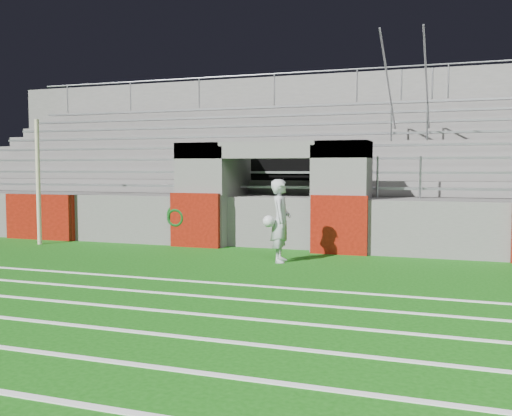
% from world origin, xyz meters
% --- Properties ---
extents(ground, '(90.00, 90.00, 0.00)m').
position_xyz_m(ground, '(0.00, 0.00, 0.00)').
color(ground, '#114F0D').
rests_on(ground, ground).
extents(field_post, '(0.11, 0.11, 3.21)m').
position_xyz_m(field_post, '(-5.85, 2.14, 1.61)').
color(field_post, beige).
rests_on(field_post, ground).
extents(field_markings, '(28.00, 8.09, 0.01)m').
position_xyz_m(field_markings, '(0.00, -5.00, 0.01)').
color(field_markings, white).
rests_on(field_markings, ground).
extents(stadium_structure, '(26.00, 8.48, 5.42)m').
position_xyz_m(stadium_structure, '(0.00, 7.97, 1.49)').
color(stadium_structure, '#585654').
rests_on(stadium_structure, ground).
extents(goalkeeper_with_ball, '(0.57, 0.71, 1.73)m').
position_xyz_m(goalkeeper_with_ball, '(0.85, 1.49, 0.87)').
color(goalkeeper_with_ball, '#A9ADB2').
rests_on(goalkeeper_with_ball, ground).
extents(hose_coil, '(0.54, 0.15, 0.57)m').
position_xyz_m(hose_coil, '(-2.32, 2.93, 0.76)').
color(hose_coil, '#0D4412').
rests_on(hose_coil, ground).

